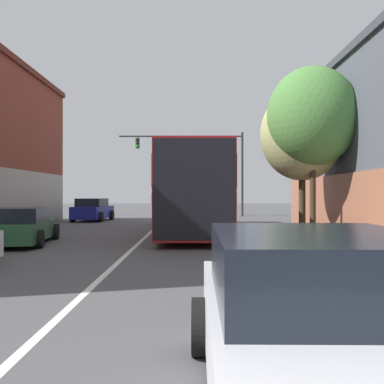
{
  "coord_description": "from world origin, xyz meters",
  "views": [
    {
      "loc": [
        1.84,
        0.13,
        1.71
      ],
      "look_at": [
        1.75,
        18.19,
        1.78
      ],
      "focal_mm": 42.0,
      "sensor_mm": 36.0,
      "label": 1
    }
  ],
  "objects_px": {
    "hatchback_foreground": "(327,330)",
    "parked_car_left_near": "(24,226)",
    "parked_car_left_mid": "(95,210)",
    "traffic_signal_gantry": "(202,153)",
    "street_tree_far": "(315,117)",
    "street_tree_near": "(304,135)",
    "bus": "(197,188)"
  },
  "relations": [
    {
      "from": "parked_car_left_near",
      "to": "traffic_signal_gantry",
      "type": "height_order",
      "value": "traffic_signal_gantry"
    },
    {
      "from": "bus",
      "to": "street_tree_far",
      "type": "bearing_deg",
      "value": -128.79
    },
    {
      "from": "traffic_signal_gantry",
      "to": "street_tree_near",
      "type": "xyz_separation_m",
      "value": [
        3.62,
        -16.69,
        -0.82
      ]
    },
    {
      "from": "parked_car_left_mid",
      "to": "traffic_signal_gantry",
      "type": "distance_m",
      "value": 9.78
    },
    {
      "from": "traffic_signal_gantry",
      "to": "street_tree_far",
      "type": "distance_m",
      "value": 17.85
    },
    {
      "from": "hatchback_foreground",
      "to": "parked_car_left_near",
      "type": "height_order",
      "value": "hatchback_foreground"
    },
    {
      "from": "hatchback_foreground",
      "to": "street_tree_far",
      "type": "distance_m",
      "value": 14.0
    },
    {
      "from": "traffic_signal_gantry",
      "to": "street_tree_near",
      "type": "bearing_deg",
      "value": -77.77
    },
    {
      "from": "street_tree_far",
      "to": "parked_car_left_mid",
      "type": "bearing_deg",
      "value": 132.13
    },
    {
      "from": "parked_car_left_near",
      "to": "street_tree_near",
      "type": "height_order",
      "value": "street_tree_near"
    },
    {
      "from": "parked_car_left_near",
      "to": "traffic_signal_gantry",
      "type": "xyz_separation_m",
      "value": [
        6.42,
        18.63,
        4.19
      ]
    },
    {
      "from": "hatchback_foreground",
      "to": "parked_car_left_near",
      "type": "bearing_deg",
      "value": 30.76
    },
    {
      "from": "hatchback_foreground",
      "to": "parked_car_left_mid",
      "type": "bearing_deg",
      "value": 17.06
    },
    {
      "from": "hatchback_foreground",
      "to": "parked_car_left_near",
      "type": "xyz_separation_m",
      "value": [
        -6.83,
        11.81,
        -0.07
      ]
    },
    {
      "from": "bus",
      "to": "traffic_signal_gantry",
      "type": "height_order",
      "value": "traffic_signal_gantry"
    },
    {
      "from": "hatchback_foreground",
      "to": "parked_car_left_mid",
      "type": "relative_size",
      "value": 1.11
    },
    {
      "from": "traffic_signal_gantry",
      "to": "parked_car_left_mid",
      "type": "bearing_deg",
      "value": -140.78
    },
    {
      "from": "parked_car_left_near",
      "to": "street_tree_far",
      "type": "relative_size",
      "value": 0.73
    },
    {
      "from": "parked_car_left_mid",
      "to": "hatchback_foreground",
      "type": "bearing_deg",
      "value": -158.34
    },
    {
      "from": "parked_car_left_mid",
      "to": "street_tree_near",
      "type": "bearing_deg",
      "value": -131.24
    },
    {
      "from": "hatchback_foreground",
      "to": "parked_car_left_near",
      "type": "distance_m",
      "value": 13.65
    },
    {
      "from": "bus",
      "to": "street_tree_near",
      "type": "distance_m",
      "value": 5.37
    },
    {
      "from": "traffic_signal_gantry",
      "to": "street_tree_near",
      "type": "height_order",
      "value": "traffic_signal_gantry"
    },
    {
      "from": "bus",
      "to": "street_tree_near",
      "type": "relative_size",
      "value": 2.25
    },
    {
      "from": "street_tree_near",
      "to": "street_tree_far",
      "type": "relative_size",
      "value": 0.9
    },
    {
      "from": "traffic_signal_gantry",
      "to": "street_tree_far",
      "type": "xyz_separation_m",
      "value": [
        3.83,
        -17.43,
        -0.25
      ]
    },
    {
      "from": "parked_car_left_near",
      "to": "parked_car_left_mid",
      "type": "relative_size",
      "value": 1.16
    },
    {
      "from": "bus",
      "to": "parked_car_left_mid",
      "type": "relative_size",
      "value": 3.23
    },
    {
      "from": "street_tree_near",
      "to": "street_tree_far",
      "type": "height_order",
      "value": "street_tree_far"
    },
    {
      "from": "parked_car_left_mid",
      "to": "street_tree_near",
      "type": "relative_size",
      "value": 0.7
    },
    {
      "from": "street_tree_far",
      "to": "street_tree_near",
      "type": "bearing_deg",
      "value": 105.56
    },
    {
      "from": "bus",
      "to": "parked_car_left_mid",
      "type": "height_order",
      "value": "bus"
    }
  ]
}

